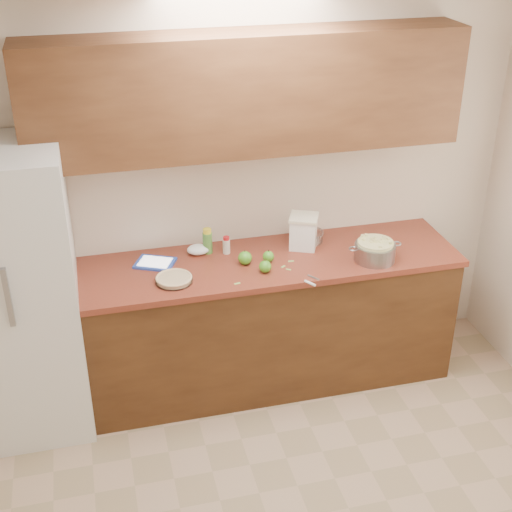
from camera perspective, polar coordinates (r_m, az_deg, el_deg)
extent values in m
plane|color=white|center=(2.59, 8.05, 17.46)|extent=(3.60, 3.60, 0.00)
plane|color=beige|center=(4.62, -1.15, 5.63)|extent=(3.60, 0.00, 3.60)
cube|color=#4E2D16|center=(4.75, -0.16, -5.48)|extent=(2.60, 0.65, 0.88)
cube|color=maroon|center=(4.51, -0.17, -0.61)|extent=(2.64, 0.68, 0.04)
cube|color=brown|center=(4.25, -0.71, 12.89)|extent=(2.60, 0.34, 0.70)
cube|color=silver|center=(4.40, -18.58, -2.98)|extent=(0.70, 0.70, 1.80)
cylinder|color=silver|center=(4.29, -6.57, -1.89)|extent=(0.23, 0.23, 0.03)
cylinder|color=beige|center=(4.29, -6.57, -1.87)|extent=(0.20, 0.20, 0.03)
torus|color=beige|center=(4.28, -6.58, -1.74)|extent=(0.22, 0.22, 0.02)
cylinder|color=gray|center=(4.55, 9.48, 0.32)|extent=(0.26, 0.26, 0.11)
torus|color=gray|center=(4.48, 7.82, 0.57)|extent=(0.06, 0.06, 0.01)
torus|color=gray|center=(4.59, 11.18, 0.97)|extent=(0.06, 0.06, 0.01)
cylinder|color=beige|center=(4.54, 9.50, 0.49)|extent=(0.22, 0.22, 0.12)
cube|color=white|center=(4.64, 3.81, 1.87)|extent=(0.22, 0.22, 0.20)
cube|color=#F6EAC5|center=(4.59, 3.86, 3.10)|extent=(0.24, 0.24, 0.02)
cube|color=#2647B6|center=(4.50, -8.08, -0.56)|extent=(0.29, 0.26, 0.02)
cube|color=white|center=(4.50, -8.09, -0.46)|extent=(0.24, 0.21, 0.00)
cube|color=gray|center=(4.33, 4.61, -1.72)|extent=(0.06, 0.08, 0.00)
cylinder|color=white|center=(4.25, 4.34, -2.18)|extent=(0.06, 0.08, 0.02)
cylinder|color=#4C8C38|center=(4.58, -3.90, 1.06)|extent=(0.06, 0.06, 0.14)
cylinder|color=yellow|center=(4.54, -3.93, 2.01)|extent=(0.05, 0.05, 0.03)
cylinder|color=beige|center=(4.57, -2.38, 0.77)|extent=(0.05, 0.05, 0.10)
cylinder|color=red|center=(4.55, -2.40, 1.43)|extent=(0.04, 0.04, 0.02)
cylinder|color=black|center=(4.64, 3.13, 1.02)|extent=(0.03, 0.03, 0.08)
cylinder|color=red|center=(4.62, 3.14, 1.53)|extent=(0.03, 0.03, 0.02)
cylinder|color=silver|center=(4.74, 4.29, 1.56)|extent=(0.18, 0.18, 0.07)
torus|color=silver|center=(4.73, 4.31, 1.91)|extent=(0.19, 0.19, 0.01)
ellipsoid|color=white|center=(4.59, -4.64, 0.53)|extent=(0.18, 0.16, 0.06)
sphere|color=#479723|center=(4.44, -0.89, -0.16)|extent=(0.09, 0.09, 0.09)
cylinder|color=#3F2D19|center=(4.42, -0.89, 0.41)|extent=(0.01, 0.01, 0.01)
sphere|color=#479723|center=(4.48, 1.00, -0.04)|extent=(0.07, 0.07, 0.07)
cylinder|color=#3F2D19|center=(4.46, 1.00, 0.44)|extent=(0.01, 0.01, 0.01)
sphere|color=#479723|center=(4.35, 0.73, -0.85)|extent=(0.08, 0.08, 0.08)
cylinder|color=#3F2D19|center=(4.33, 0.74, -0.33)|extent=(0.01, 0.01, 0.01)
cube|color=#9FC45F|center=(4.40, 2.61, -1.09)|extent=(0.03, 0.03, 0.00)
cube|color=#9FC45F|center=(4.50, 2.82, -0.42)|extent=(0.04, 0.02, 0.00)
cube|color=#9FC45F|center=(4.43, 2.19, -0.85)|extent=(0.03, 0.03, 0.00)
cube|color=#9FC45F|center=(4.25, -1.51, -2.21)|extent=(0.04, 0.02, 0.00)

